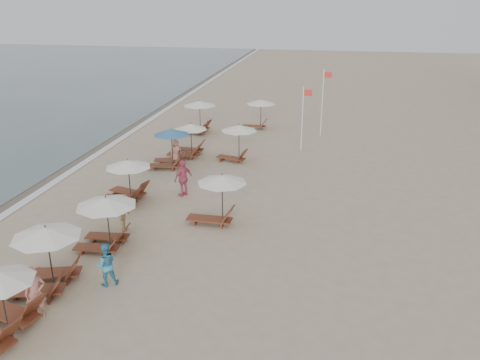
% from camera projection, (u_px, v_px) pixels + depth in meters
% --- Properties ---
extents(ground, '(160.00, 160.00, 0.00)m').
position_uv_depth(ground, '(216.00, 295.00, 16.70)').
color(ground, tan).
rests_on(ground, ground).
extents(wet_sand_band, '(3.20, 140.00, 0.01)m').
position_uv_depth(wet_sand_band, '(46.00, 173.00, 28.12)').
color(wet_sand_band, '#6B5E4C').
rests_on(wet_sand_band, ground).
extents(foam_line, '(0.50, 140.00, 0.02)m').
position_uv_depth(foam_line, '(66.00, 174.00, 27.88)').
color(foam_line, white).
rests_on(foam_line, ground).
extents(lounger_station_1, '(2.71, 2.41, 2.38)m').
position_uv_depth(lounger_station_1, '(44.00, 259.00, 16.68)').
color(lounger_station_1, brown).
rests_on(lounger_station_1, ground).
extents(lounger_station_2, '(2.54, 2.42, 2.20)m').
position_uv_depth(lounger_station_2, '(104.00, 219.00, 19.42)').
color(lounger_station_2, brown).
rests_on(lounger_station_2, ground).
extents(lounger_station_3, '(2.60, 2.37, 2.14)m').
position_uv_depth(lounger_station_3, '(125.00, 181.00, 23.98)').
color(lounger_station_3, brown).
rests_on(lounger_station_3, ground).
extents(lounger_station_4, '(2.46, 2.13, 2.33)m').
position_uv_depth(lounger_station_4, '(169.00, 148.00, 28.78)').
color(lounger_station_4, brown).
rests_on(lounger_station_4, ground).
extents(lounger_station_5, '(2.49, 2.07, 2.09)m').
position_uv_depth(lounger_station_5, '(187.00, 141.00, 30.81)').
color(lounger_station_5, brown).
rests_on(lounger_station_5, ground).
extents(lounger_station_6, '(2.63, 2.41, 2.38)m').
position_uv_depth(lounger_station_6, '(197.00, 116.00, 35.98)').
color(lounger_station_6, brown).
rests_on(lounger_station_6, ground).
extents(inland_station_0, '(2.71, 2.24, 2.22)m').
position_uv_depth(inland_station_0, '(216.00, 195.00, 21.53)').
color(inland_station_0, brown).
rests_on(inland_station_0, ground).
extents(inland_station_1, '(2.57, 2.24, 2.22)m').
position_uv_depth(inland_station_1, '(236.00, 138.00, 29.75)').
color(inland_station_1, brown).
rests_on(inland_station_1, ground).
extents(inland_station_2, '(2.52, 2.24, 2.22)m').
position_uv_depth(inland_station_2, '(259.00, 109.00, 37.01)').
color(inland_station_2, brown).
rests_on(inland_station_2, ground).
extents(beachgoer_near, '(0.77, 0.70, 1.76)m').
position_uv_depth(beachgoer_near, '(35.00, 293.00, 15.30)').
color(beachgoer_near, tan).
rests_on(beachgoer_near, ground).
extents(beachgoer_mid_a, '(0.98, 0.93, 1.60)m').
position_uv_depth(beachgoer_mid_a, '(106.00, 264.00, 17.05)').
color(beachgoer_mid_a, teal).
rests_on(beachgoer_mid_a, ground).
extents(beachgoer_mid_b, '(0.75, 1.14, 1.67)m').
position_uv_depth(beachgoer_mid_b, '(124.00, 213.00, 21.00)').
color(beachgoer_mid_b, olive).
rests_on(beachgoer_mid_b, ground).
extents(beachgoer_far_a, '(0.97, 1.20, 1.90)m').
position_uv_depth(beachgoer_far_a, '(183.00, 178.00, 24.66)').
color(beachgoer_far_a, '#C04C65').
rests_on(beachgoer_far_a, ground).
extents(beachgoer_far_b, '(0.87, 0.84, 1.50)m').
position_uv_depth(beachgoer_far_b, '(176.00, 151.00, 29.54)').
color(beachgoer_far_b, '#B0725F').
rests_on(beachgoer_far_b, ground).
extents(flag_pole_near, '(0.59, 0.08, 4.21)m').
position_uv_depth(flag_pole_near, '(303.00, 116.00, 31.39)').
color(flag_pole_near, silver).
rests_on(flag_pole_near, ground).
extents(flag_pole_far, '(0.60, 0.08, 4.78)m').
position_uv_depth(flag_pole_far, '(323.00, 100.00, 34.65)').
color(flag_pole_far, silver).
rests_on(flag_pole_far, ground).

